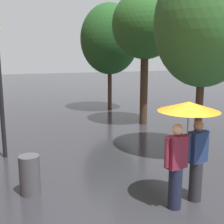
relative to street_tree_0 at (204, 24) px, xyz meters
name	(u,v)px	position (x,y,z in m)	size (l,w,h in m)	color
street_tree_0	(204,24)	(0.00, 0.00, 0.00)	(2.72, 2.72, 5.51)	#473323
street_tree_1	(145,26)	(0.29, 4.13, 0.29)	(2.68, 2.68, 5.46)	#473323
street_tree_2	(110,39)	(0.04, 7.64, -0.11)	(2.99, 2.99, 5.45)	#473323
couple_under_umbrella	(188,136)	(-1.96, -2.30, -2.34)	(1.18, 1.18, 2.08)	#1E233D
street_lamp_post	(0,78)	(-5.31, 1.83, -1.46)	(0.24, 0.24, 3.88)	black
litter_bin	(30,175)	(-4.82, -0.77, -3.33)	(0.44, 0.44, 0.85)	#4C4C51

